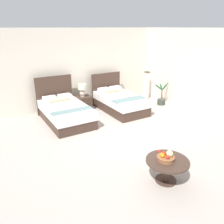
# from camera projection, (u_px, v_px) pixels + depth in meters

# --- Properties ---
(ground_plane) EXTENTS (10.10, 10.19, 0.02)m
(ground_plane) POSITION_uv_depth(u_px,v_px,m) (126.00, 138.00, 6.43)
(ground_plane) COLOR #A69A8F
(wall_back) EXTENTS (10.10, 0.12, 2.89)m
(wall_back) POSITION_uv_depth(u_px,v_px,m) (77.00, 69.00, 8.57)
(wall_back) COLOR beige
(wall_back) RESTS_ON ground
(wall_side_right) EXTENTS (0.12, 5.79, 2.89)m
(wall_side_right) POSITION_uv_depth(u_px,v_px,m) (199.00, 73.00, 7.81)
(wall_side_right) COLOR beige
(wall_side_right) RESTS_ON ground
(bed_near_window) EXTENTS (1.29, 2.16, 1.32)m
(bed_near_window) POSITION_uv_depth(u_px,v_px,m) (65.00, 112.00, 7.41)
(bed_near_window) COLOR #3E2B22
(bed_near_window) RESTS_ON ground
(bed_near_corner) EXTENTS (1.24, 2.15, 1.23)m
(bed_near_corner) POSITION_uv_depth(u_px,v_px,m) (119.00, 102.00, 8.41)
(bed_near_corner) COLOR #3E2B22
(bed_near_corner) RESTS_ON ground
(nightstand) EXTENTS (0.56, 0.50, 0.51)m
(nightstand) POSITION_uv_depth(u_px,v_px,m) (83.00, 103.00, 8.49)
(nightstand) COLOR #3E2B22
(nightstand) RESTS_ON ground
(table_lamp) EXTENTS (0.30, 0.30, 0.45)m
(table_lamp) POSITION_uv_depth(u_px,v_px,m) (82.00, 89.00, 8.32)
(table_lamp) COLOR beige
(table_lamp) RESTS_ON nightstand
(coffee_table) EXTENTS (0.85, 0.85, 0.47)m
(coffee_table) POSITION_uv_depth(u_px,v_px,m) (167.00, 165.00, 4.49)
(coffee_table) COLOR #3E2B22
(coffee_table) RESTS_ON ground
(fruit_bowl) EXTENTS (0.35, 0.35, 0.20)m
(fruit_bowl) POSITION_uv_depth(u_px,v_px,m) (166.00, 157.00, 4.43)
(fruit_bowl) COLOR brown
(fruit_bowl) RESTS_ON coffee_table
(loose_apple) EXTENTS (0.07, 0.07, 0.07)m
(loose_apple) POSITION_uv_depth(u_px,v_px,m) (159.00, 151.00, 4.70)
(loose_apple) COLOR red
(loose_apple) RESTS_ON coffee_table
(floor_lamp_corner) EXTENTS (0.21, 0.21, 1.17)m
(floor_lamp_corner) POSITION_uv_depth(u_px,v_px,m) (146.00, 85.00, 9.71)
(floor_lamp_corner) COLOR #353523
(floor_lamp_corner) RESTS_ON ground
(potted_palm) EXTENTS (0.67, 0.44, 0.88)m
(potted_palm) POSITION_uv_depth(u_px,v_px,m) (161.00, 99.00, 9.07)
(potted_palm) COLOR #393E36
(potted_palm) RESTS_ON ground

